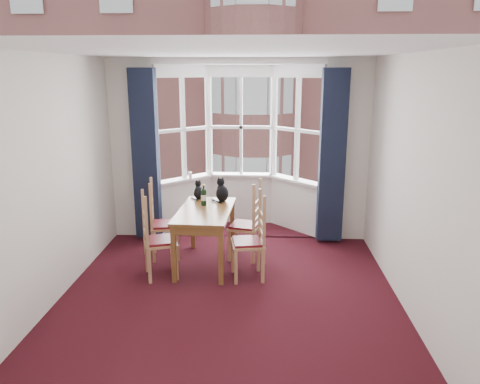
# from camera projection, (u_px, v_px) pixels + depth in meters

# --- Properties ---
(floor) EXTENTS (4.50, 4.50, 0.00)m
(floor) POSITION_uv_depth(u_px,v_px,m) (228.00, 302.00, 5.44)
(floor) COLOR black
(floor) RESTS_ON ground
(ceiling) EXTENTS (4.50, 4.50, 0.00)m
(ceiling) POSITION_uv_depth(u_px,v_px,m) (226.00, 51.00, 4.73)
(ceiling) COLOR white
(ceiling) RESTS_ON floor
(wall_left) EXTENTS (0.00, 4.50, 4.50)m
(wall_left) POSITION_uv_depth(u_px,v_px,m) (48.00, 183.00, 5.19)
(wall_left) COLOR silver
(wall_left) RESTS_ON floor
(wall_right) EXTENTS (0.00, 4.50, 4.50)m
(wall_right) POSITION_uv_depth(u_px,v_px,m) (414.00, 187.00, 4.98)
(wall_right) COLOR silver
(wall_right) RESTS_ON floor
(wall_near) EXTENTS (4.00, 0.00, 4.00)m
(wall_near) POSITION_uv_depth(u_px,v_px,m) (199.00, 271.00, 2.91)
(wall_near) COLOR silver
(wall_near) RESTS_ON floor
(wall_back_pier_left) EXTENTS (0.70, 0.12, 2.80)m
(wall_back_pier_left) POSITION_uv_depth(u_px,v_px,m) (134.00, 150.00, 7.34)
(wall_back_pier_left) COLOR silver
(wall_back_pier_left) RESTS_ON floor
(wall_back_pier_right) EXTENTS (0.70, 0.12, 2.80)m
(wall_back_pier_right) POSITION_uv_depth(u_px,v_px,m) (346.00, 152.00, 7.18)
(wall_back_pier_right) COLOR silver
(wall_back_pier_right) RESTS_ON floor
(bay_window) EXTENTS (2.76, 0.94, 2.80)m
(bay_window) POSITION_uv_depth(u_px,v_px,m) (240.00, 146.00, 7.75)
(bay_window) COLOR white
(bay_window) RESTS_ON floor
(curtain_left) EXTENTS (0.38, 0.22, 2.60)m
(curtain_left) POSITION_uv_depth(u_px,v_px,m) (146.00, 155.00, 7.17)
(curtain_left) COLOR #151C31
(curtain_left) RESTS_ON floor
(curtain_right) EXTENTS (0.38, 0.22, 2.60)m
(curtain_right) POSITION_uv_depth(u_px,v_px,m) (332.00, 157.00, 7.03)
(curtain_right) COLOR #151C31
(curtain_right) RESTS_ON floor
(dining_table) EXTENTS (0.76, 1.33, 0.79)m
(dining_table) POSITION_uv_depth(u_px,v_px,m) (205.00, 217.00, 6.32)
(dining_table) COLOR brown
(dining_table) RESTS_ON floor
(chair_left_near) EXTENTS (0.52, 0.53, 0.92)m
(chair_left_near) POSITION_uv_depth(u_px,v_px,m) (153.00, 243.00, 5.99)
(chair_left_near) COLOR tan
(chair_left_near) RESTS_ON floor
(chair_left_far) EXTENTS (0.47, 0.49, 0.92)m
(chair_left_far) POSITION_uv_depth(u_px,v_px,m) (159.00, 226.00, 6.63)
(chair_left_far) COLOR tan
(chair_left_far) RESTS_ON floor
(chair_right_near) EXTENTS (0.46, 0.48, 0.92)m
(chair_right_near) POSITION_uv_depth(u_px,v_px,m) (255.00, 243.00, 5.98)
(chair_right_near) COLOR tan
(chair_right_near) RESTS_ON floor
(chair_right_far) EXTENTS (0.49, 0.50, 0.92)m
(chair_right_far) POSITION_uv_depth(u_px,v_px,m) (251.00, 227.00, 6.58)
(chair_right_far) COLOR tan
(chair_right_far) RESTS_ON floor
(cat_left) EXTENTS (0.19, 0.23, 0.28)m
(cat_left) POSITION_uv_depth(u_px,v_px,m) (199.00, 192.00, 6.79)
(cat_left) COLOR black
(cat_left) RESTS_ON dining_table
(cat_right) EXTENTS (0.25, 0.29, 0.35)m
(cat_right) POSITION_uv_depth(u_px,v_px,m) (222.00, 192.00, 6.68)
(cat_right) COLOR black
(cat_right) RESTS_ON dining_table
(wine_bottle) EXTENTS (0.08, 0.08, 0.30)m
(wine_bottle) POSITION_uv_depth(u_px,v_px,m) (204.00, 196.00, 6.46)
(wine_bottle) COLOR black
(wine_bottle) RESTS_ON dining_table
(candle_tall) EXTENTS (0.06, 0.06, 0.11)m
(candle_tall) POSITION_uv_depth(u_px,v_px,m) (190.00, 175.00, 7.76)
(candle_tall) COLOR white
(candle_tall) RESTS_ON bay_window
(street) EXTENTS (80.00, 80.00, 0.00)m
(street) POSITION_uv_depth(u_px,v_px,m) (259.00, 179.00, 38.12)
(street) COLOR #333335
(street) RESTS_ON ground
(tenement_building) EXTENTS (18.40, 7.80, 15.20)m
(tenement_building) POSITION_uv_depth(u_px,v_px,m) (255.00, 96.00, 18.57)
(tenement_building) COLOR #99564F
(tenement_building) RESTS_ON street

